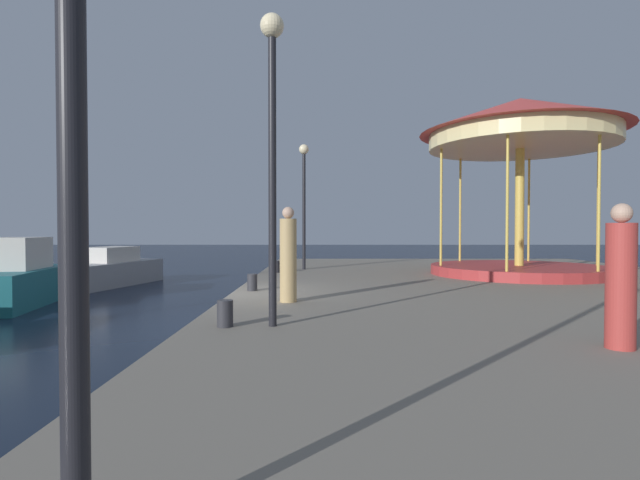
% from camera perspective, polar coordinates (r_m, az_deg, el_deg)
% --- Properties ---
extents(ground_plane, '(120.00, 120.00, 0.00)m').
position_cam_1_polar(ground_plane, '(11.37, -10.28, -10.23)').
color(ground_plane, black).
extents(quay_dock, '(14.53, 25.53, 0.80)m').
position_cam_1_polar(quay_dock, '(12.28, 25.67, -7.58)').
color(quay_dock, gray).
rests_on(quay_dock, ground).
extents(motorboat_grey, '(2.86, 5.06, 1.56)m').
position_cam_1_polar(motorboat_grey, '(21.01, -23.66, -3.36)').
color(motorboat_grey, gray).
rests_on(motorboat_grey, ground).
extents(motorboat_teal, '(2.50, 4.71, 2.03)m').
position_cam_1_polar(motorboat_teal, '(16.84, -32.54, -4.06)').
color(motorboat_teal, '#19606B').
rests_on(motorboat_teal, ground).
extents(carousel, '(6.37, 6.37, 5.69)m').
position_cam_1_polar(carousel, '(16.83, 23.21, 10.79)').
color(carousel, '#B23333').
rests_on(carousel, quay_dock).
extents(lamp_post_mid_promenade, '(0.36, 0.36, 4.69)m').
position_cam_1_polar(lamp_post_mid_promenade, '(7.36, -5.54, 14.66)').
color(lamp_post_mid_promenade, black).
rests_on(lamp_post_mid_promenade, quay_dock).
extents(lamp_post_far_end, '(0.36, 0.36, 4.58)m').
position_cam_1_polar(lamp_post_far_end, '(17.42, -1.71, 6.67)').
color(lamp_post_far_end, black).
rests_on(lamp_post_far_end, quay_dock).
extents(bollard_south, '(0.24, 0.24, 0.40)m').
position_cam_1_polar(bollard_south, '(11.47, -7.93, -5.07)').
color(bollard_south, '#2D2D33').
rests_on(bollard_south, quay_dock).
extents(bollard_center, '(0.24, 0.24, 0.40)m').
position_cam_1_polar(bollard_center, '(16.17, -5.08, -3.22)').
color(bollard_center, '#2D2D33').
rests_on(bollard_center, quay_dock).
extents(bollard_north, '(0.24, 0.24, 0.40)m').
position_cam_1_polar(bollard_north, '(7.32, -11.13, -8.68)').
color(bollard_north, '#2D2D33').
rests_on(bollard_north, quay_dock).
extents(person_far_corner, '(0.34, 0.34, 1.78)m').
position_cam_1_polar(person_far_corner, '(6.88, 32.74, -4.15)').
color(person_far_corner, '#B23833').
rests_on(person_far_corner, quay_dock).
extents(person_near_carousel, '(0.34, 0.34, 1.92)m').
position_cam_1_polar(person_near_carousel, '(9.56, -3.61, -2.08)').
color(person_near_carousel, tan).
rests_on(person_near_carousel, quay_dock).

